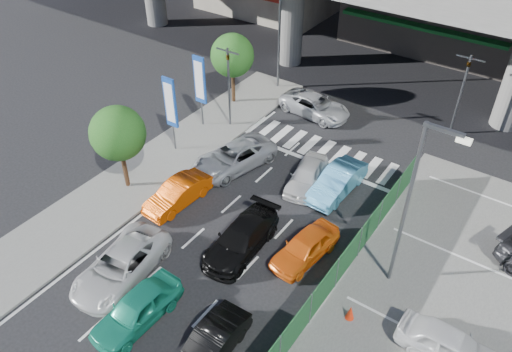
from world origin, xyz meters
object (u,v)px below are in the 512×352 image
Objects in this scene: street_lamp_left at (282,23)px; kei_truck_front_right at (337,182)px; wagon_silver_front_left at (234,157)px; tree_near at (118,134)px; traffic_cone at (350,312)px; traffic_light_left at (228,68)px; taxi_teal_mid at (137,309)px; traffic_light_right at (466,76)px; parked_sedan_white at (451,346)px; street_lamp_right at (414,197)px; sedan_white_mid_left at (121,265)px; hatch_black_mid_right at (210,345)px; taxi_orange_left at (178,194)px; tree_far at (232,56)px; signboard_far at (200,82)px; sedan_white_front_mid at (307,175)px; taxi_orange_right at (305,247)px; sedan_black_mid at (241,238)px; crossing_wagon_silver at (315,106)px.

kei_truck_front_right is at bearing -42.77° from street_lamp_left.
tree_near is at bearing -113.30° from wagon_silver_front_left.
tree_near is (-0.67, -14.00, -1.38)m from street_lamp_left.
tree_near is at bearing 176.32° from traffic_cone.
street_lamp_left is at bearing 91.20° from traffic_light_left.
kei_truck_front_right is (2.75, 11.71, 0.00)m from taxi_teal_mid.
taxi_teal_mid is (-5.89, -20.75, -3.25)m from traffic_light_right.
street_lamp_right is at bearing 52.57° from parked_sedan_white.
traffic_light_left is at bearing -149.11° from traffic_light_right.
traffic_light_right is 21.37m from sedan_white_mid_left.
street_lamp_right is at bearing 47.23° from taxi_teal_mid.
sedan_white_mid_left is (3.59, -12.50, -3.25)m from traffic_light_left.
hatch_black_mid_right is 9.00m from taxi_orange_left.
street_lamp_right is at bearing 11.38° from taxi_orange_left.
taxi_orange_left is (-1.25, 5.03, -0.05)m from sedan_white_mid_left.
tree_near is 9.17m from taxi_teal_mid.
tree_far is at bearing 116.07° from taxi_teal_mid.
signboard_far is at bearing -86.74° from tree_far.
tree_near reaches higher than sedan_white_front_mid.
tree_far is 11.07m from taxi_orange_left.
sedan_white_mid_left is (4.99, -11.50, -2.37)m from signboard_far.
traffic_light_right reaches higher than hatch_black_mid_right.
traffic_light_left is 1.38× the size of taxi_orange_right.
wagon_silver_front_left is (4.41, -5.84, -2.70)m from tree_far.
taxi_teal_mid is (7.21, -12.74, -2.37)m from signboard_far.
taxi_orange_left is (-11.03, -1.47, -4.13)m from street_lamp_right.
parked_sedan_white reaches higher than hatch_black_mid_right.
taxi_teal_mid is at bearing 116.24° from parked_sedan_white.
taxi_orange_right is at bearing 5.52° from tree_near.
traffic_light_right is 11.90m from street_lamp_left.
sedan_white_mid_left is at bearing -129.22° from taxi_orange_right.
taxi_teal_mid is (5.81, -13.75, -3.25)m from traffic_light_left.
kei_truck_front_right reaches higher than traffic_cone.
street_lamp_right reaches higher than traffic_light_right.
crossing_wagon_silver is (-3.19, 12.46, -0.02)m from sedan_black_mid.
sedan_black_mid is at bearing -41.06° from signboard_far.
wagon_silver_front_left is 7.12× the size of traffic_cone.
street_lamp_left is at bearing 48.66° from parked_sedan_white.
hatch_black_mid_right is at bearing -84.38° from kei_truck_front_right.
signboard_far is 1.21× the size of taxi_orange_left.
signboard_far is at bearing 94.90° from tree_near.
taxi_orange_left is at bearing -172.39° from street_lamp_right.
crossing_wagon_silver is (1.35, 11.70, 0.01)m from taxi_orange_left.
street_lamp_left reaches higher than wagon_silver_front_left.
wagon_silver_front_left is at bearing 126.60° from sedan_black_mid.
wagon_silver_front_left is 4.23m from sedan_white_front_mid.
taxi_orange_left is at bearing 137.26° from hatch_black_mid_right.
tree_near is 4.21m from taxi_orange_left.
sedan_white_front_mid is at bearing -19.33° from traffic_light_left.
crossing_wagon_silver is at bearing -24.81° from street_lamp_left.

